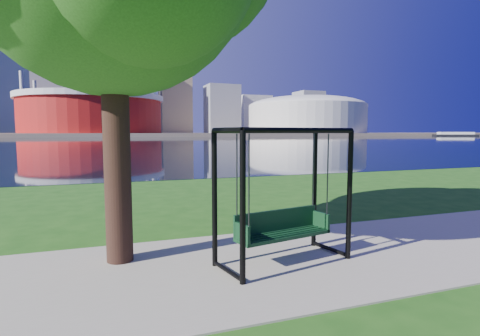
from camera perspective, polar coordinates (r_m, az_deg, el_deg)
name	(u,v)px	position (r m, az deg, el deg)	size (l,w,h in m)	color
ground	(241,257)	(7.38, 0.18, -13.36)	(900.00, 900.00, 0.00)	#1E5114
path	(251,265)	(6.94, 1.62, -14.49)	(120.00, 4.00, 0.03)	#9E937F
river	(116,141)	(108.63, -18.37, 3.91)	(900.00, 180.00, 0.02)	black
far_bank	(110,134)	(312.59, -19.21, 4.88)	(900.00, 228.00, 2.00)	#937F60
stadium	(92,113)	(241.99, -21.57, 7.87)	(83.00, 83.00, 32.00)	maroon
arena	(307,114)	(278.23, 10.14, 8.13)	(84.00, 84.00, 26.56)	beige
skyline	(103,91)	(327.70, -20.19, 10.98)	(392.00, 66.00, 96.50)	gray
swing	(283,199)	(6.80, 6.55, -4.67)	(2.56, 1.49, 2.46)	black
barge	(455,134)	(286.00, 29.99, 4.48)	(27.54, 17.35, 2.69)	black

